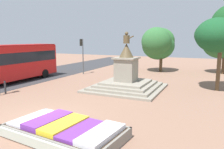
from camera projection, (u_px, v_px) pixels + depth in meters
name	position (u px, v px, depth m)	size (l,w,h in m)	color
ground_plane	(42.00, 119.00, 11.21)	(83.16, 83.16, 0.00)	#8C6651
flower_planter	(64.00, 131.00, 9.14)	(5.25, 3.17, 0.66)	#38281C
statue_monument	(126.00, 79.00, 17.83)	(5.74, 5.74, 4.65)	gray
traffic_light_far_corner	(82.00, 50.00, 25.19)	(0.42, 0.31, 4.07)	#4C5156
city_bus	(9.00, 61.00, 20.30)	(2.53, 10.49, 3.53)	red
kerb_bollard_north	(5.00, 87.00, 16.43)	(0.15, 0.15, 0.98)	#2D2D33
park_tree_far_left	(158.00, 43.00, 27.33)	(4.07, 4.54, 5.49)	#4C3823
park_tree_far_right	(222.00, 31.00, 16.94)	(4.40, 4.27, 6.78)	brown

